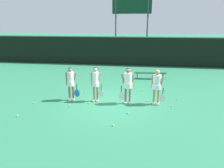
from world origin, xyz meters
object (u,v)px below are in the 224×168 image
object	(u,v)px
tennis_ball_6	(113,125)
tennis_ball_7	(34,103)
tennis_ball_2	(147,101)
scoreboard	(132,10)
tennis_ball_3	(85,92)
tennis_ball_5	(142,90)
tennis_ball_8	(178,99)
tennis_ball_11	(172,106)
tennis_ball_9	(69,88)
player_1	(96,82)
tennis_ball_0	(69,106)
tennis_ball_1	(17,116)
player_0	(71,81)
bench_courtside	(150,73)
player_3	(157,84)
tennis_ball_10	(89,103)
player_2	(128,83)
tennis_ball_4	(128,113)

from	to	relation	value
tennis_ball_6	tennis_ball_7	world-z (taller)	tennis_ball_6
tennis_ball_2	scoreboard	bearing A→B (deg)	98.17
tennis_ball_3	tennis_ball_5	world-z (taller)	tennis_ball_5
tennis_ball_3	tennis_ball_6	world-z (taller)	tennis_ball_6
tennis_ball_8	tennis_ball_11	bearing A→B (deg)	-111.91
tennis_ball_6	tennis_ball_9	distance (m)	5.28
player_1	tennis_ball_2	distance (m)	2.64
player_1	tennis_ball_5	world-z (taller)	player_1
tennis_ball_3	tennis_ball_8	bearing A→B (deg)	-5.76
tennis_ball_9	tennis_ball_5	bearing A→B (deg)	3.47
scoreboard	tennis_ball_3	world-z (taller)	scoreboard
tennis_ball_0	tennis_ball_1	xyz separation A→B (m)	(-1.70, -1.38, 0.00)
player_0	bench_courtside	bearing A→B (deg)	42.84
bench_courtside	tennis_ball_3	world-z (taller)	bench_courtside
scoreboard	bench_courtside	distance (m)	7.97
tennis_ball_1	player_0	bearing A→B (deg)	55.03
player_3	tennis_ball_8	bearing A→B (deg)	46.63
tennis_ball_10	tennis_ball_11	world-z (taller)	tennis_ball_10
player_2	tennis_ball_5	bearing A→B (deg)	62.05
player_1	tennis_ball_0	distance (m)	1.62
tennis_ball_7	tennis_ball_2	bearing A→B (deg)	12.09
tennis_ball_0	scoreboard	bearing A→B (deg)	80.96
player_0	tennis_ball_1	bearing A→B (deg)	-133.61
tennis_ball_10	tennis_ball_11	bearing A→B (deg)	3.33
tennis_ball_2	tennis_ball_11	xyz separation A→B (m)	(1.08, -0.52, -0.00)
player_1	tennis_ball_5	size ratio (longest dim) A/B	24.46
player_3	tennis_ball_0	distance (m)	4.07
tennis_ball_11	tennis_ball_4	bearing A→B (deg)	-150.00
tennis_ball_9	tennis_ball_6	bearing A→B (deg)	-53.33
tennis_ball_7	tennis_ball_4	bearing A→B (deg)	-6.39
tennis_ball_5	tennis_ball_10	bearing A→B (deg)	-135.42
tennis_ball_2	tennis_ball_6	distance (m)	3.09
player_3	scoreboard	bearing A→B (deg)	111.73
tennis_ball_6	tennis_ball_8	world-z (taller)	tennis_ball_6
player_0	tennis_ball_11	world-z (taller)	player_0
tennis_ball_3	tennis_ball_4	bearing A→B (deg)	-45.09
tennis_ball_4	tennis_ball_6	world-z (taller)	tennis_ball_4
scoreboard	tennis_ball_11	bearing A→B (deg)	-76.96
bench_courtside	tennis_ball_2	xyz separation A→B (m)	(-0.18, -4.45, -0.34)
tennis_ball_1	tennis_ball_11	world-z (taller)	tennis_ball_1
bench_courtside	tennis_ball_11	bearing A→B (deg)	-83.03
tennis_ball_7	player_0	bearing A→B (deg)	25.46
player_0	tennis_ball_1	xyz separation A→B (m)	(-1.53, -2.19, -0.90)
tennis_ball_0	tennis_ball_8	bearing A→B (deg)	18.07
bench_courtside	tennis_ball_3	distance (m)	5.00
player_3	tennis_ball_4	bearing A→B (deg)	-120.99
player_2	tennis_ball_6	distance (m)	2.62
player_1	tennis_ball_3	distance (m)	1.80
tennis_ball_4	tennis_ball_9	bearing A→B (deg)	139.88
player_0	tennis_ball_3	size ratio (longest dim) A/B	24.90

